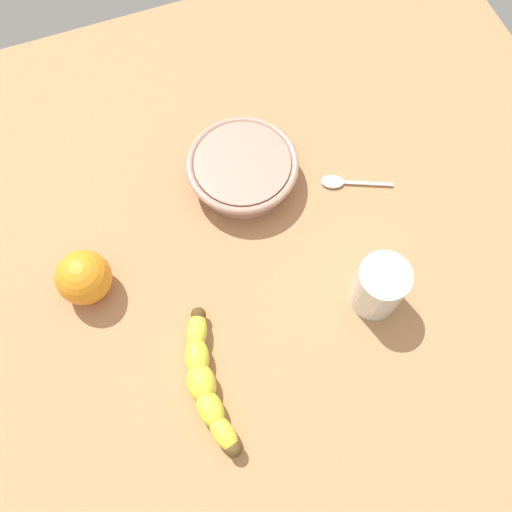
{
  "coord_description": "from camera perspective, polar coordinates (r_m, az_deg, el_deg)",
  "views": [
    {
      "loc": [
        -8.54,
        -22.49,
        79.09
      ],
      "look_at": [
        2.27,
        6.69,
        5.0
      ],
      "focal_mm": 39.13,
      "sensor_mm": 36.0,
      "label": 1
    }
  ],
  "objects": [
    {
      "name": "wooden_tabletop",
      "position": [
        0.81,
        0.14,
        -5.56
      ],
      "size": [
        120.0,
        120.0,
        3.0
      ],
      "primitive_type": "cube",
      "color": "#B47D51",
      "rests_on": "ground"
    },
    {
      "name": "orange_fruit",
      "position": [
        0.81,
        -17.2,
        -2.12
      ],
      "size": [
        7.69,
        7.69,
        7.69
      ],
      "primitive_type": "sphere",
      "color": "orange",
      "rests_on": "wooden_tabletop"
    },
    {
      "name": "ceramic_bowl",
      "position": [
        0.86,
        -1.38,
        8.91
      ],
      "size": [
        17.15,
        17.15,
        4.71
      ],
      "color": "tan",
      "rests_on": "wooden_tabletop"
    },
    {
      "name": "banana",
      "position": [
        0.76,
        -5.19,
        -12.68
      ],
      "size": [
        5.99,
        20.41,
        3.85
      ],
      "rotation": [
        0.0,
        0.0,
        4.65
      ],
      "color": "yellow",
      "rests_on": "wooden_tabletop"
    },
    {
      "name": "smoothie_glass",
      "position": [
        0.78,
        12.47,
        -3.11
      ],
      "size": [
        7.07,
        7.07,
        9.06
      ],
      "color": "silver",
      "rests_on": "wooden_tabletop"
    },
    {
      "name": "teaspoon",
      "position": [
        0.89,
        8.27,
        7.5
      ],
      "size": [
        10.85,
        5.8,
        0.8
      ],
      "rotation": [
        0.0,
        0.0,
        2.73
      ],
      "color": "silver",
      "rests_on": "wooden_tabletop"
    }
  ]
}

